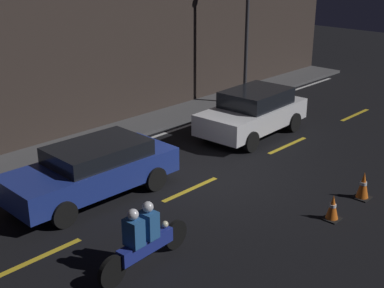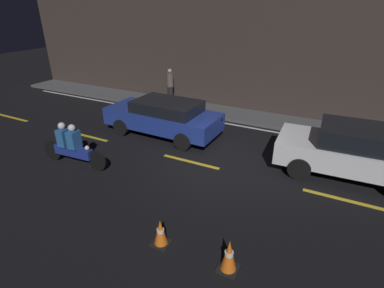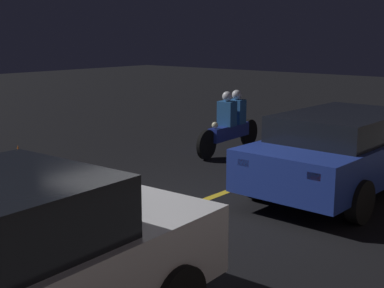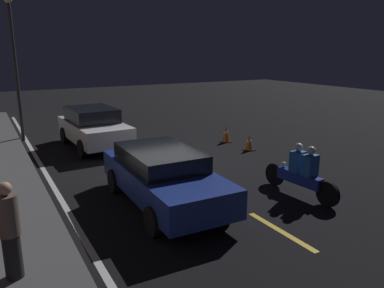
{
  "view_description": "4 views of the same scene",
  "coord_description": "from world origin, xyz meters",
  "px_view_note": "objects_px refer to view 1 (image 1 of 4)",
  "views": [
    {
      "loc": [
        -10.19,
        -8.77,
        6.02
      ],
      "look_at": [
        -1.0,
        -0.05,
        1.28
      ],
      "focal_mm": 50.0,
      "sensor_mm": 36.0,
      "label": 1
    },
    {
      "loc": [
        2.91,
        -7.57,
        4.71
      ],
      "look_at": [
        -0.66,
        -0.58,
        0.96
      ],
      "focal_mm": 28.0,
      "sensor_mm": 36.0,
      "label": 2
    },
    {
      "loc": [
        5.41,
        5.15,
        2.62
      ],
      "look_at": [
        -1.41,
        -0.58,
        0.79
      ],
      "focal_mm": 50.0,
      "sensor_mm": 36.0,
      "label": 3
    },
    {
      "loc": [
        -10.84,
        5.18,
        3.7
      ],
      "look_at": [
        -0.66,
        -0.59,
        0.77
      ],
      "focal_mm": 35.0,
      "sensor_mm": 36.0,
      "label": 4
    }
  ],
  "objects_px": {
    "sedan_blue": "(93,169)",
    "traffic_cone_near": "(333,208)",
    "traffic_cone_mid": "(363,185)",
    "street_lamp": "(247,23)",
    "sedan_white": "(253,112)",
    "motorcycle": "(143,239)"
  },
  "relations": [
    {
      "from": "sedan_blue",
      "to": "motorcycle",
      "type": "relative_size",
      "value": 1.85
    },
    {
      "from": "sedan_white",
      "to": "traffic_cone_mid",
      "type": "xyz_separation_m",
      "value": [
        -1.93,
        -4.96,
        -0.46
      ]
    },
    {
      "from": "sedan_blue",
      "to": "sedan_white",
      "type": "distance_m",
      "value": 6.5
    },
    {
      "from": "motorcycle",
      "to": "traffic_cone_near",
      "type": "xyz_separation_m",
      "value": [
        4.35,
        -1.69,
        -0.34
      ]
    },
    {
      "from": "sedan_white",
      "to": "motorcycle",
      "type": "distance_m",
      "value": 8.47
    },
    {
      "from": "traffic_cone_mid",
      "to": "motorcycle",
      "type": "bearing_deg",
      "value": 164.02
    },
    {
      "from": "sedan_blue",
      "to": "street_lamp",
      "type": "bearing_deg",
      "value": -164.44
    },
    {
      "from": "sedan_blue",
      "to": "sedan_white",
      "type": "bearing_deg",
      "value": -179.16
    },
    {
      "from": "traffic_cone_near",
      "to": "street_lamp",
      "type": "relative_size",
      "value": 0.11
    },
    {
      "from": "sedan_white",
      "to": "street_lamp",
      "type": "xyz_separation_m",
      "value": [
        2.53,
        2.34,
        2.42
      ]
    },
    {
      "from": "sedan_blue",
      "to": "street_lamp",
      "type": "relative_size",
      "value": 0.78
    },
    {
      "from": "sedan_white",
      "to": "motorcycle",
      "type": "height_order",
      "value": "sedan_white"
    },
    {
      "from": "sedan_white",
      "to": "traffic_cone_near",
      "type": "relative_size",
      "value": 6.75
    },
    {
      "from": "street_lamp",
      "to": "sedan_white",
      "type": "bearing_deg",
      "value": -137.25
    },
    {
      "from": "sedan_white",
      "to": "street_lamp",
      "type": "bearing_deg",
      "value": -139.7
    },
    {
      "from": "sedan_white",
      "to": "traffic_cone_mid",
      "type": "relative_size",
      "value": 5.87
    },
    {
      "from": "sedan_white",
      "to": "street_lamp",
      "type": "relative_size",
      "value": 0.73
    },
    {
      "from": "sedan_blue",
      "to": "traffic_cone_near",
      "type": "xyz_separation_m",
      "value": [
        3.04,
        -5.04,
        -0.45
      ]
    },
    {
      "from": "sedan_blue",
      "to": "motorcycle",
      "type": "xyz_separation_m",
      "value": [
        -1.3,
        -3.35,
        -0.1
      ]
    },
    {
      "from": "street_lamp",
      "to": "motorcycle",
      "type": "bearing_deg",
      "value": -151.47
    },
    {
      "from": "motorcycle",
      "to": "street_lamp",
      "type": "relative_size",
      "value": 0.42
    },
    {
      "from": "traffic_cone_mid",
      "to": "street_lamp",
      "type": "relative_size",
      "value": 0.12
    }
  ]
}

